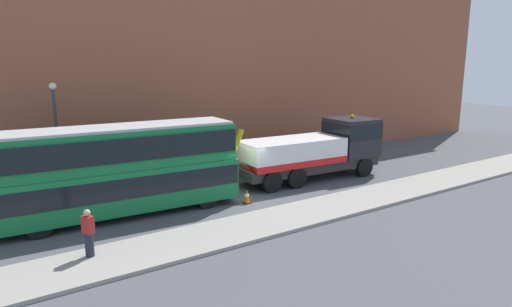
% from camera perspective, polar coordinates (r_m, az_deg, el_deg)
% --- Properties ---
extents(ground_plane, '(120.00, 120.00, 0.00)m').
position_cam_1_polar(ground_plane, '(22.95, -2.23, -5.46)').
color(ground_plane, '#4C4C51').
extents(near_kerb, '(60.00, 2.80, 0.15)m').
position_cam_1_polar(near_kerb, '(19.65, 4.29, -8.25)').
color(near_kerb, gray).
rests_on(near_kerb, ground_plane).
extents(building_facade, '(60.00, 1.50, 16.00)m').
position_cam_1_polar(building_facade, '(28.05, -10.01, 14.20)').
color(building_facade, '#935138').
rests_on(building_facade, ground_plane).
extents(recovery_tow_truck, '(10.21, 3.16, 3.67)m').
position_cam_1_polar(recovery_tow_truck, '(26.10, 7.81, 0.53)').
color(recovery_tow_truck, '#2D2D2D').
rests_on(recovery_tow_truck, ground_plane).
extents(double_decker_bus, '(11.15, 3.19, 4.06)m').
position_cam_1_polar(double_decker_bus, '(20.35, -17.78, -1.75)').
color(double_decker_bus, '#146B38').
rests_on(double_decker_bus, ground_plane).
extents(pedestrian_onlooker, '(0.41, 0.47, 1.71)m').
position_cam_1_polar(pedestrian_onlooker, '(16.46, -20.92, -9.69)').
color(pedestrian_onlooker, '#232333').
rests_on(pedestrian_onlooker, near_kerb).
extents(traffic_cone_near_bus, '(0.36, 0.36, 0.72)m').
position_cam_1_polar(traffic_cone_near_bus, '(21.60, -1.18, -5.62)').
color(traffic_cone_near_bus, orange).
rests_on(traffic_cone_near_bus, ground_plane).
extents(street_lamp, '(0.36, 0.36, 5.83)m').
position_cam_1_polar(street_lamp, '(23.90, -24.47, 2.72)').
color(street_lamp, '#38383D').
rests_on(street_lamp, ground_plane).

